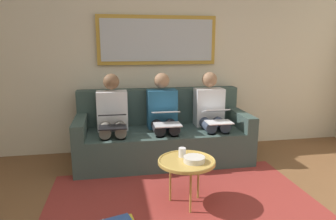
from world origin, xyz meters
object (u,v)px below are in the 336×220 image
(person_right, at_px, (113,117))
(framed_mirror, at_px, (157,40))
(person_middle, at_px, (163,115))
(coffee_table, at_px, (187,162))
(laptop_silver, at_px, (166,118))
(person_left, at_px, (211,113))
(couch, at_px, (162,136))
(cup, at_px, (182,152))
(laptop_white, at_px, (217,116))
(laptop_black, at_px, (112,120))
(bowl, at_px, (194,159))

(person_right, bearing_deg, framed_mirror, -144.47)
(person_right, bearing_deg, person_middle, 180.00)
(coffee_table, xyz_separation_m, laptop_silver, (0.03, -0.91, 0.21))
(coffee_table, relative_size, person_left, 0.47)
(couch, relative_size, coffee_table, 4.09)
(framed_mirror, height_order, coffee_table, framed_mirror)
(person_middle, xyz_separation_m, person_right, (0.64, 0.00, 0.00))
(cup, relative_size, laptop_white, 0.25)
(person_middle, xyz_separation_m, laptop_silver, (0.00, 0.24, 0.03))
(framed_mirror, bearing_deg, laptop_black, 47.66)
(person_middle, height_order, person_right, same)
(framed_mirror, relative_size, coffee_table, 3.03)
(person_middle, relative_size, person_right, 1.00)
(cup, relative_size, person_left, 0.08)
(person_right, bearing_deg, coffee_table, 120.31)
(laptop_black, bearing_deg, person_left, -169.14)
(laptop_black, bearing_deg, laptop_silver, -179.57)
(framed_mirror, height_order, laptop_silver, framed_mirror)
(person_left, xyz_separation_m, person_right, (1.28, 0.00, 0.00))
(couch, bearing_deg, coffee_table, 91.49)
(laptop_white, relative_size, laptop_black, 1.04)
(couch, xyz_separation_m, laptop_white, (-0.64, 0.31, 0.32))
(framed_mirror, distance_m, laptop_silver, 1.15)
(person_left, distance_m, laptop_silver, 0.68)
(cup, relative_size, person_middle, 0.08)
(bowl, xyz_separation_m, laptop_black, (0.73, -0.95, 0.16))
(bowl, height_order, person_left, person_left)
(couch, relative_size, person_left, 1.93)
(laptop_white, xyz_separation_m, laptop_black, (1.28, 0.01, 0.00))
(person_left, distance_m, person_right, 1.28)
(coffee_table, bearing_deg, laptop_black, -53.37)
(couch, distance_m, laptop_silver, 0.45)
(person_middle, bearing_deg, framed_mirror, -90.00)
(cup, xyz_separation_m, laptop_silver, (0.01, -0.81, 0.15))
(coffee_table, bearing_deg, laptop_silver, -88.01)
(laptop_white, bearing_deg, person_left, -90.00)
(person_right, height_order, laptop_black, person_right)
(cup, relative_size, laptop_black, 0.26)
(coffee_table, distance_m, person_left, 1.31)
(framed_mirror, distance_m, person_middle, 1.05)
(coffee_table, height_order, laptop_black, laptop_black)
(laptop_black, bearing_deg, cup, 128.92)
(laptop_silver, xyz_separation_m, laptop_black, (0.64, 0.00, -0.00))
(cup, height_order, person_left, person_left)
(coffee_table, bearing_deg, laptop_white, -123.75)
(person_right, bearing_deg, couch, -173.87)
(bowl, height_order, laptop_black, laptop_black)
(cup, bearing_deg, laptop_silver, -89.20)
(person_left, distance_m, laptop_white, 0.24)
(person_right, bearing_deg, laptop_white, 169.45)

